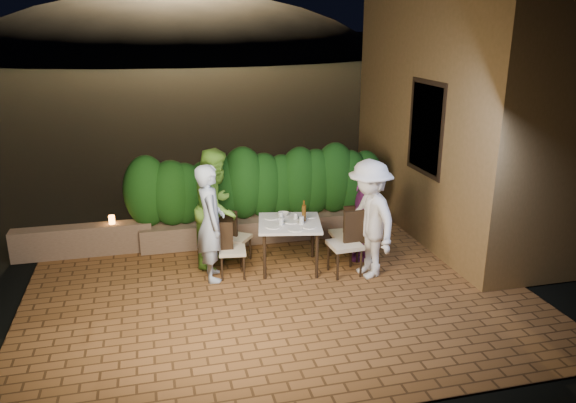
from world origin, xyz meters
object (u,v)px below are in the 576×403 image
object	(u,v)px
chair_right_back	(344,233)
diner_blue	(211,223)
chair_left_front	(232,249)
diner_white	(369,219)
diner_green	(217,207)
dining_table	(290,245)
chair_left_back	(236,237)
chair_right_front	(345,243)
parapet_lamp	(112,220)
diner_purple	(363,215)
beer_bottle	(304,211)
bowl	(283,214)

from	to	relation	value
chair_right_back	diner_blue	bearing A→B (deg)	6.62
chair_left_front	diner_white	world-z (taller)	diner_white
diner_green	diner_white	world-z (taller)	diner_green
dining_table	chair_left_back	world-z (taller)	chair_left_back
chair_right_front	parapet_lamp	size ratio (longest dim) A/B	7.08
chair_right_back	diner_blue	size ratio (longest dim) A/B	0.51
chair_left_back	diner_green	xyz separation A→B (m)	(-0.28, 0.04, 0.50)
chair_right_back	diner_green	xyz separation A→B (m)	(-1.97, 0.36, 0.48)
diner_green	diner_white	bearing A→B (deg)	-89.03
diner_purple	chair_left_back	bearing A→B (deg)	-80.12
beer_bottle	parapet_lamp	bearing A→B (deg)	155.72
dining_table	diner_blue	xyz separation A→B (m)	(-1.21, -0.08, 0.50)
bowl	diner_green	xyz separation A→B (m)	(-1.03, 0.13, 0.15)
bowl	chair_left_front	size ratio (longest dim) A/B	0.21
chair_right_front	chair_right_back	size ratio (longest dim) A/B	1.11
dining_table	diner_purple	world-z (taller)	diner_purple
bowl	diner_purple	distance (m)	1.26
beer_bottle	diner_green	bearing A→B (deg)	159.78
bowl	chair_right_back	distance (m)	1.03
dining_table	diner_green	xyz separation A→B (m)	(-1.05, 0.46, 0.55)
chair_right_back	parapet_lamp	xyz separation A→B (m)	(-3.61, 1.20, 0.12)
chair_right_front	beer_bottle	bearing A→B (deg)	-41.88
chair_left_back	diner_green	distance (m)	0.58
dining_table	diner_blue	size ratio (longest dim) A/B	0.54
chair_left_back	chair_right_back	world-z (taller)	chair_right_back
chair_right_back	diner_purple	xyz separation A→B (m)	(0.29, -0.04, 0.30)
beer_bottle	chair_right_front	world-z (taller)	beer_bottle
chair_left_front	diner_white	distance (m)	2.08
diner_purple	dining_table	bearing A→B (deg)	-66.84
chair_right_back	diner_purple	bearing A→B (deg)	173.92
diner_green	parapet_lamp	size ratio (longest dim) A/B	13.23
beer_bottle	chair_left_front	xyz separation A→B (m)	(-1.13, -0.08, -0.49)
beer_bottle	parapet_lamp	distance (m)	3.20
chair_left_back	parapet_lamp	xyz separation A→B (m)	(-1.92, 0.88, 0.14)
chair_right_front	diner_purple	size ratio (longest dim) A/B	0.66
chair_left_front	chair_right_front	bearing A→B (deg)	-4.71
bowl	chair_right_back	world-z (taller)	chair_right_back
dining_table	chair_right_front	xyz separation A→B (m)	(0.75, -0.42, 0.12)
diner_purple	parapet_lamp	bearing A→B (deg)	-87.45
chair_left_back	diner_green	world-z (taller)	diner_green
chair_right_back	beer_bottle	bearing A→B (deg)	10.44
chair_left_back	chair_right_back	xyz separation A→B (m)	(1.69, -0.32, 0.02)
diner_white	diner_purple	xyz separation A→B (m)	(0.14, 0.60, -0.14)
dining_table	beer_bottle	size ratio (longest dim) A/B	2.82
chair_right_front	diner_white	size ratio (longest dim) A/B	0.56
diner_blue	diner_white	bearing A→B (deg)	-102.39
chair_left_back	parapet_lamp	distance (m)	2.11
chair_right_back	dining_table	bearing A→B (deg)	8.12
diner_purple	parapet_lamp	size ratio (longest dim) A/B	10.71
chair_right_back	diner_purple	size ratio (longest dim) A/B	0.60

